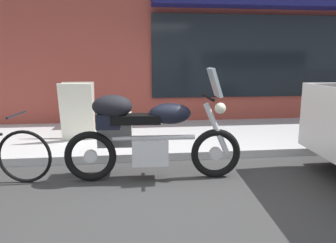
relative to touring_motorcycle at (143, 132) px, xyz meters
The scene contains 3 objects.
ground_plane 0.98m from the touring_motorcycle, 53.46° to the right, with size 80.00×80.00×0.00m, color #353535.
touring_motorcycle is the anchor object (origin of this frame).
sandwich_board_sign 1.99m from the touring_motorcycle, 122.12° to the left, with size 0.55×0.42×0.98m.
Camera 1 is at (-0.62, -3.27, 1.50)m, focal length 34.28 mm.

